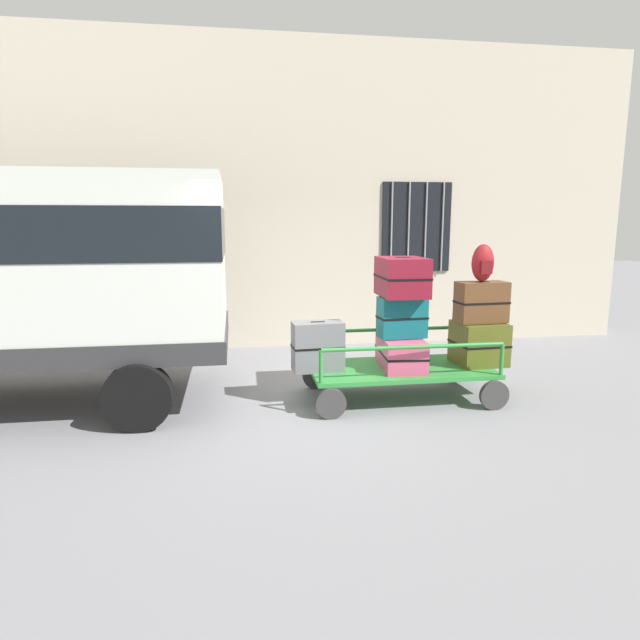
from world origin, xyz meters
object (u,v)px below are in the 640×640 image
Objects in this scene: suitcase_left_bottom at (318,346)px; suitcase_center_middle at (481,302)px; suitcase_midleft_bottom at (401,353)px; suitcase_midleft_top at (402,277)px; luggage_cart at (400,372)px; suitcase_midleft_middle at (402,317)px; suitcase_center_bottom at (479,343)px; backpack at (483,263)px.

suitcase_left_bottom is 2.04m from suitcase_center_middle.
suitcase_midleft_top is at bearing 90.00° from suitcase_midleft_bottom.
luggage_cart is 0.25m from suitcase_midleft_bottom.
suitcase_midleft_top is at bearing 90.00° from suitcase_midleft_middle.
suitcase_left_bottom is at bearing -179.94° from suitcase_center_bottom.
luggage_cart is 3.56× the size of suitcase_center_middle.
suitcase_midleft_middle reaches higher than suitcase_left_bottom.
suitcase_midleft_bottom is 1.39× the size of suitcase_center_bottom.
suitcase_midleft_top is 1.11× the size of suitcase_center_middle.
suitcase_midleft_bottom is 1.34× the size of suitcase_center_middle.
luggage_cart is 1.14m from suitcase_midleft_top.
suitcase_midleft_middle is (-0.00, -0.02, 0.67)m from luggage_cart.
luggage_cart is 1.62m from backpack.
suitcase_center_middle reaches higher than suitcase_center_bottom.
suitcase_midleft_middle is 0.83× the size of suitcase_midleft_top.
suitcase_center_middle is (0.99, 0.01, 0.83)m from luggage_cart.
suitcase_midleft_bottom is 1.00m from suitcase_center_bottom.
luggage_cart is at bearing 90.00° from suitcase_midleft_bottom.
suitcase_center_bottom is 0.98m from backpack.
backpack is at bearing -0.03° from suitcase_midleft_bottom.
suitcase_midleft_bottom is 1.15m from suitcase_center_middle.
suitcase_midleft_middle reaches higher than suitcase_center_bottom.
suitcase_midleft_top is (-0.00, 0.04, 0.90)m from suitcase_midleft_bottom.
suitcase_center_middle is at bearing 0.37° from luggage_cart.
suitcase_midleft_middle is 1.16m from backpack.
suitcase_center_bottom is 0.51m from suitcase_center_middle.
suitcase_center_bottom is at bearing 0.91° from luggage_cart.
suitcase_midleft_top is at bearing 179.87° from suitcase_center_bottom.
suitcase_midleft_middle is at bearing -90.00° from suitcase_midleft_top.
suitcase_center_bottom is 0.96× the size of suitcase_center_middle.
suitcase_center_middle is at bearing -90.00° from suitcase_center_bottom.
suitcase_left_bottom is 1.02× the size of suitcase_center_bottom.
suitcase_center_middle is (0.99, -0.01, -0.32)m from suitcase_midleft_top.
suitcase_center_middle is at bearing 1.35° from suitcase_midleft_bottom.
suitcase_center_middle is (0.99, 0.03, 0.15)m from suitcase_midleft_middle.
suitcase_midleft_top is 1.16× the size of suitcase_center_bottom.
suitcase_center_middle is at bearing 52.75° from backpack.
suitcase_midleft_middle is 1.31× the size of backpack.
backpack reaches higher than suitcase_center_middle.
luggage_cart is at bearing -179.09° from suitcase_center_bottom.
suitcase_midleft_middle is 0.92× the size of suitcase_center_middle.
suitcase_center_bottom is (1.99, 0.00, -0.03)m from suitcase_left_bottom.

